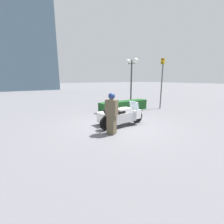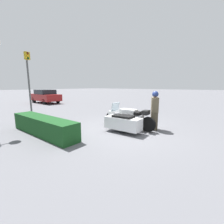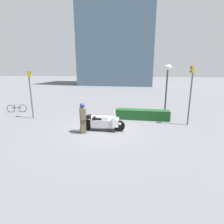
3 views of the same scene
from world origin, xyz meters
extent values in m
plane|color=slate|center=(0.00, 0.00, 0.00)|extent=(160.00, 160.00, 0.00)
cylinder|color=black|center=(1.07, -0.23, 0.33)|extent=(0.66, 0.13, 0.66)
cylinder|color=black|center=(-0.85, -0.32, 0.33)|extent=(0.66, 0.13, 0.66)
cylinder|color=black|center=(-0.11, 0.38, 0.26)|extent=(0.52, 0.13, 0.51)
cube|color=#B7B7BC|center=(0.11, -0.28, 0.45)|extent=(1.38, 0.52, 0.45)
cube|color=white|center=(0.11, -0.28, 0.78)|extent=(0.76, 0.47, 0.24)
cube|color=black|center=(-0.20, -0.29, 0.76)|extent=(0.56, 0.46, 0.12)
cube|color=white|center=(0.88, -0.24, 0.54)|extent=(0.35, 0.63, 0.44)
cube|color=silver|center=(0.83, -0.24, 0.96)|extent=(0.14, 0.60, 0.40)
sphere|color=white|center=(1.12, -0.22, 0.48)|extent=(0.18, 0.18, 0.18)
cube|color=white|center=(-0.04, 0.38, 0.40)|extent=(1.56, 0.70, 0.50)
sphere|color=white|center=(0.61, 0.41, 0.43)|extent=(0.48, 0.48, 0.47)
cube|color=black|center=(-0.04, 0.38, 0.69)|extent=(0.87, 0.57, 0.09)
cube|color=black|center=(-0.73, -0.32, 0.83)|extent=(0.26, 0.42, 0.18)
cube|color=brown|center=(-0.90, -0.83, 0.40)|extent=(0.41, 0.43, 0.81)
cube|color=brown|center=(-0.90, -0.83, 1.12)|extent=(0.47, 0.55, 0.64)
sphere|color=tan|center=(-0.90, -0.83, 1.55)|extent=(0.22, 0.22, 0.22)
sphere|color=navy|center=(-0.90, -0.83, 1.59)|extent=(0.27, 0.27, 0.27)
cube|color=#19471E|center=(2.36, 2.58, 0.35)|extent=(3.80, 0.73, 0.71)
cylinder|color=#2D3833|center=(4.07, 3.85, 1.81)|extent=(0.12, 0.12, 3.62)
cylinder|color=#2D3833|center=(4.07, 3.85, 3.47)|extent=(0.05, 0.93, 0.05)
sphere|color=white|center=(4.07, 4.32, 3.66)|extent=(0.38, 0.38, 0.38)
sphere|color=white|center=(4.07, 3.39, 3.66)|extent=(0.38, 0.38, 0.38)
sphere|color=#2D3833|center=(4.07, 3.85, 3.70)|extent=(0.12, 0.12, 0.12)
cylinder|color=#4C4C4C|center=(5.27, 1.74, 1.66)|extent=(0.09, 0.09, 3.31)
cube|color=#B79319|center=(5.21, 1.73, 3.51)|extent=(0.18, 0.28, 0.40)
sphere|color=#410707|center=(5.15, 1.72, 3.64)|extent=(0.11, 0.11, 0.11)
sphere|color=orange|center=(5.15, 1.72, 3.51)|extent=(0.11, 0.11, 0.11)
sphere|color=#07350F|center=(5.15, 1.72, 3.38)|extent=(0.11, 0.11, 0.11)
cube|color=slate|center=(-3.96, 33.96, 12.99)|extent=(16.33, 13.37, 25.99)
camera|label=1|loc=(-4.13, -5.82, 2.26)|focal=24.00mm
camera|label=2|loc=(-3.46, 5.47, 1.95)|focal=24.00mm
camera|label=3|loc=(2.35, -9.76, 3.50)|focal=28.00mm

